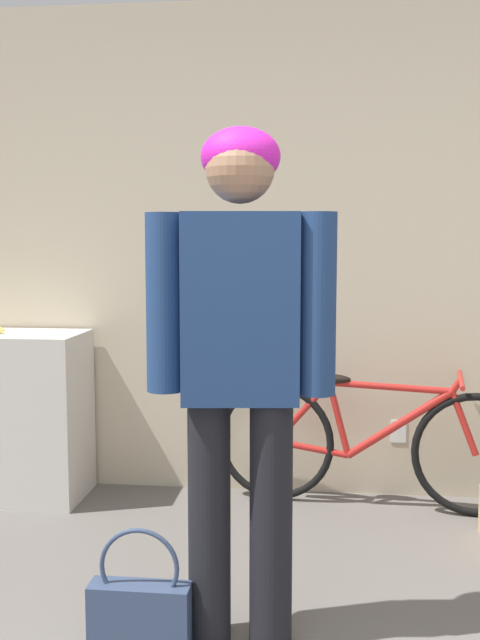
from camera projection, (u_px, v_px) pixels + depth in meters
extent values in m
cube|color=beige|center=(297.00, 252.00, 3.98)|extent=(8.00, 0.06, 2.60)
cube|color=white|center=(398.00, 431.00, 3.98)|extent=(0.08, 0.01, 0.12)
cube|color=beige|center=(0.00, 415.00, 3.97)|extent=(0.90, 0.45, 0.88)
cylinder|color=black|center=(209.00, 521.00, 2.53)|extent=(0.14, 0.14, 0.83)
cylinder|color=black|center=(271.00, 524.00, 2.51)|extent=(0.14, 0.14, 0.83)
cube|color=navy|center=(240.00, 308.00, 2.44)|extent=(0.40, 0.23, 0.62)
cylinder|color=navy|center=(164.00, 303.00, 2.47)|extent=(0.12, 0.12, 0.59)
cylinder|color=navy|center=(317.00, 304.00, 2.42)|extent=(0.12, 0.12, 0.59)
sphere|color=#A37556|center=(240.00, 169.00, 2.40)|extent=(0.23, 0.23, 0.23)
ellipsoid|color=#D11EAD|center=(241.00, 157.00, 2.41)|extent=(0.26, 0.24, 0.19)
torus|color=black|center=(275.00, 441.00, 3.93)|extent=(0.62, 0.13, 0.62)
torus|color=black|center=(476.00, 455.00, 3.68)|extent=(0.62, 0.13, 0.62)
cylinder|color=red|center=(311.00, 448.00, 3.88)|extent=(0.39, 0.09, 0.08)
cylinder|color=red|center=(302.00, 412.00, 3.87)|extent=(0.31, 0.08, 0.35)
cylinder|color=red|center=(339.00, 419.00, 3.83)|extent=(0.14, 0.05, 0.38)
cylinder|color=red|center=(399.00, 424.00, 3.76)|extent=(0.53, 0.11, 0.39)
cylinder|color=red|center=(389.00, 387.00, 3.75)|extent=(0.61, 0.12, 0.05)
cylinder|color=red|center=(464.00, 423.00, 3.68)|extent=(0.16, 0.05, 0.32)
cylinder|color=red|center=(457.00, 386.00, 3.67)|extent=(0.07, 0.04, 0.08)
cylinder|color=red|center=(461.00, 380.00, 3.66)|extent=(0.09, 0.46, 0.02)
ellipsoid|color=black|center=(329.00, 379.00, 3.82)|extent=(0.23, 0.11, 0.05)
cube|color=#334260|center=(140.00, 616.00, 2.50)|extent=(0.34, 0.11, 0.22)
torus|color=#334260|center=(139.00, 567.00, 2.48)|extent=(0.27, 0.02, 0.27)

